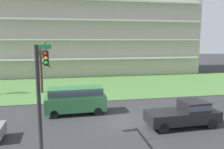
# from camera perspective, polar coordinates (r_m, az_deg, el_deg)

# --- Properties ---
(ground) EXTENTS (160.00, 160.00, 0.00)m
(ground) POSITION_cam_1_polar(r_m,az_deg,el_deg) (18.48, 3.68, -11.62)
(ground) COLOR #2D2D30
(grass_lawn_strip) EXTENTS (80.00, 16.00, 0.08)m
(grass_lawn_strip) POSITION_cam_1_polar(r_m,az_deg,el_deg) (31.73, -2.63, -2.89)
(grass_lawn_strip) COLOR #477238
(grass_lawn_strip) RESTS_ON ground
(apartment_building) EXTENTS (39.71, 13.19, 16.29)m
(apartment_building) POSITION_cam_1_polar(r_m,az_deg,el_deg) (45.14, -5.29, 10.87)
(apartment_building) COLOR #B2A899
(apartment_building) RESTS_ON ground
(tree_left) EXTENTS (2.00, 2.10, 6.34)m
(tree_left) POSITION_cam_1_polar(r_m,az_deg,el_deg) (28.38, -17.58, 2.00)
(tree_left) COLOR #423023
(tree_left) RESTS_ON ground
(pickup_black_near_left) EXTENTS (5.46, 2.18, 1.95)m
(pickup_black_near_left) POSITION_cam_1_polar(r_m,az_deg,el_deg) (17.82, 18.07, -9.37)
(pickup_black_near_left) COLOR black
(pickup_black_near_left) RESTS_ON ground
(van_green_center_left) EXTENTS (5.26, 2.16, 2.36)m
(van_green_center_left) POSITION_cam_1_polar(r_m,az_deg,el_deg) (19.92, -9.20, -6.00)
(van_green_center_left) COLOR #2D6B3D
(van_green_center_left) RESTS_ON ground
(traffic_signal_mast) EXTENTS (0.90, 4.49, 6.21)m
(traffic_signal_mast) POSITION_cam_1_polar(r_m,az_deg,el_deg) (11.94, -17.29, -2.32)
(traffic_signal_mast) COLOR black
(traffic_signal_mast) RESTS_ON ground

